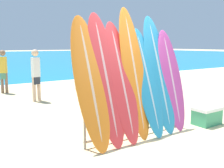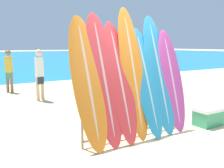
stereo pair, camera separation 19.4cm
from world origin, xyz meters
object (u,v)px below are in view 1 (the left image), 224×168
Objects in this scene: surfboard_slot_2 at (122,81)px; person_far_left at (36,73)px; surfboard_slot_3 at (134,72)px; person_mid_beach at (77,66)px; surfboard_slot_1 at (106,78)px; person_near_water at (3,70)px; surfboard_slot_5 at (159,73)px; surfboard_slot_4 at (147,82)px; cooler_box at (207,115)px; person_far_right at (98,66)px; surfboard_slot_0 at (90,82)px; surfboard_slot_6 at (171,80)px; surfboard_rack at (136,112)px.

person_far_left is at bearing 92.82° from surfboard_slot_2.
person_mid_beach is at bearing 74.17° from surfboard_slot_3.
person_mid_beach is at bearing 68.18° from surfboard_slot_1.
surfboard_slot_1 is 0.33m from surfboard_slot_2.
person_near_water is at bearing 99.65° from surfboard_slot_3.
surfboard_slot_1 is 1.45× the size of person_far_left.
surfboard_slot_1 reaches higher than surfboard_slot_2.
surfboard_slot_5 is 5.48m from person_mid_beach.
surfboard_slot_4 is 1.25× the size of person_mid_beach.
cooler_box is at bearing -10.75° from surfboard_slot_3.
person_mid_beach is 0.93× the size of person_far_right.
surfboard_slot_0 is at bearing 178.32° from surfboard_slot_2.
surfboard_slot_2 reaches higher than surfboard_slot_6.
person_mid_beach is 5.79m from cooler_box.
surfboard_slot_5 reaches higher than person_far_left.
surfboard_slot_3 is at bearing 0.58° from surfboard_slot_0.
surfboard_slot_2 reaches higher than person_far_left.
surfboard_slot_2 is (0.32, -0.03, -0.07)m from surfboard_slot_1.
surfboard_slot_1 is 0.63m from surfboard_slot_3.
surfboard_rack is at bearing -174.29° from surfboard_slot_5.
surfboard_slot_2 is 0.61m from surfboard_slot_4.
surfboard_slot_0 reaches higher than person_near_water.
cooler_box is (0.06, -4.51, -0.78)m from person_far_right.
person_far_left is at bearing 100.89° from surfboard_slot_4.
person_near_water is at bearing 107.84° from surfboard_slot_6.
person_far_left is 2.63× the size of cooler_box.
person_mid_beach is at bearing 19.69° from person_far_left.
surfboard_slot_3 is 0.65m from surfboard_slot_5.
surfboard_slot_4 is at bearing -1.69° from surfboard_slot_0.
surfboard_slot_1 is at bearing 2.63° from surfboard_slot_0.
surfboard_slot_2 is at bearing -178.38° from surfboard_slot_5.
person_far_right is 4.58m from cooler_box.
surfboard_slot_3 is 4.21m from person_far_left.
cooler_box is (2.11, -0.31, -0.90)m from surfboard_slot_2.
surfboard_slot_1 is 1.28m from surfboard_slot_5.
surfboard_slot_5 is at bearing 143.46° from person_near_water.
person_far_left is at bearing 147.49° from person_far_right.
person_near_water is at bearing 90.90° from surfboard_slot_0.
surfboard_slot_5 reaches higher than person_mid_beach.
surfboard_slot_5 is at bearing 44.09° from person_mid_beach.
surfboard_slot_4 reaches higher than person_far_right.
surfboard_slot_4 reaches higher than person_near_water.
person_near_water is (-1.05, 6.15, -0.38)m from surfboard_slot_3.
surfboard_slot_4 is (0.29, -0.05, -0.19)m from surfboard_slot_3.
surfboard_slot_3 reaches higher than person_near_water.
surfboard_slot_3 is (0.31, 0.03, 0.14)m from surfboard_slot_2.
surfboard_slot_1 is 6.17m from person_near_water.
surfboard_slot_6 is at bearing 161.36° from cooler_box.
surfboard_slot_4 reaches higher than cooler_box.
surfboard_slot_2 is 6.23m from person_near_water.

